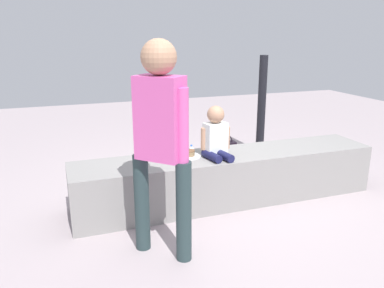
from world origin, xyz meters
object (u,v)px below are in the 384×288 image
Objects in this scene: child_seated at (216,135)px; cake_plate at (189,155)px; handbag_black_leather at (225,148)px; water_bottle_far_side at (107,176)px; water_bottle_near_gift at (191,152)px; adult_standing at (160,132)px; party_cup_red at (122,181)px; handbag_brown_canvas at (247,167)px; gift_bag at (180,161)px; cake_box_white at (299,164)px.

child_seated reaches higher than cake_plate.
water_bottle_far_side is at bearing -162.95° from handbag_black_leather.
cake_plate is at bearing -110.27° from water_bottle_near_gift.
water_bottle_near_gift is at bearing 69.73° from cake_plate.
adult_standing is at bearing -122.08° from cake_plate.
child_seated is 4.94× the size of party_cup_red.
cake_plate is 1.07m from handbag_brown_canvas.
handbag_black_leather is at bearing 62.25° from child_seated.
party_cup_red is 0.32× the size of handbag_black_leather.
gift_bag is 3.48× the size of party_cup_red.
cake_box_white is at bearing -7.38° from water_bottle_far_side.
gift_bag is at bearing 93.71° from child_seated.
water_bottle_near_gift is 0.92× the size of water_bottle_far_side.
gift_bag is (0.17, 0.85, -0.35)m from cake_plate.
cake_plate is at bearing 57.92° from adult_standing.
child_seated reaches higher than water_bottle_far_side.
child_seated is 2.16× the size of cake_plate.
gift_bag is at bearing 68.07° from adult_standing.
adult_standing is at bearing -136.11° from child_seated.
child_seated is 1.66m from handbag_black_leather.
child_seated is 1.27m from party_cup_red.
cake_box_white is (2.28, -0.30, -0.04)m from water_bottle_far_side.
handbag_black_leather reaches higher than water_bottle_near_gift.
handbag_black_leather is at bearing 21.78° from party_cup_red.
cake_box_white is at bearing -51.43° from handbag_black_leather.
handbag_brown_canvas reaches higher than cake_box_white.
water_bottle_far_side is 1.72m from handbag_black_leather.
water_bottle_near_gift is (0.49, 1.32, -0.42)m from cake_plate.
water_bottle_far_side is 2.09× the size of party_cup_red.
gift_bag is at bearing -124.04° from water_bottle_near_gift.
child_seated is at bearing -157.13° from cake_box_white.
cake_plate is at bearing -52.07° from party_cup_red.
gift_bag is 1.66× the size of water_bottle_far_side.
party_cup_red is 0.36× the size of cake_box_white.
gift_bag reaches higher than handbag_black_leather.
water_bottle_near_gift is (0.25, 1.40, -0.61)m from child_seated.
child_seated reaches higher than party_cup_red.
handbag_black_leather reaches higher than water_bottle_far_side.
water_bottle_far_side is at bearing 168.95° from handbag_brown_canvas.
handbag_brown_canvas is at bearing 41.38° from child_seated.
cake_box_white is (1.11, -0.82, -0.03)m from water_bottle_near_gift.
child_seated is at bearing -100.30° from water_bottle_near_gift.
adult_standing is 7.03× the size of cake_plate.
party_cup_red is 1.61m from handbag_black_leather.
adult_standing is at bearing -114.88° from water_bottle_near_gift.
cake_plate is (-0.23, 0.08, -0.19)m from child_seated.
gift_bag is (-0.06, 0.93, -0.55)m from child_seated.
child_seated is 2.56× the size of water_bottle_near_gift.
handbag_black_leather is (1.64, 0.50, 0.01)m from water_bottle_far_side.
water_bottle_far_side reaches higher than party_cup_red.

